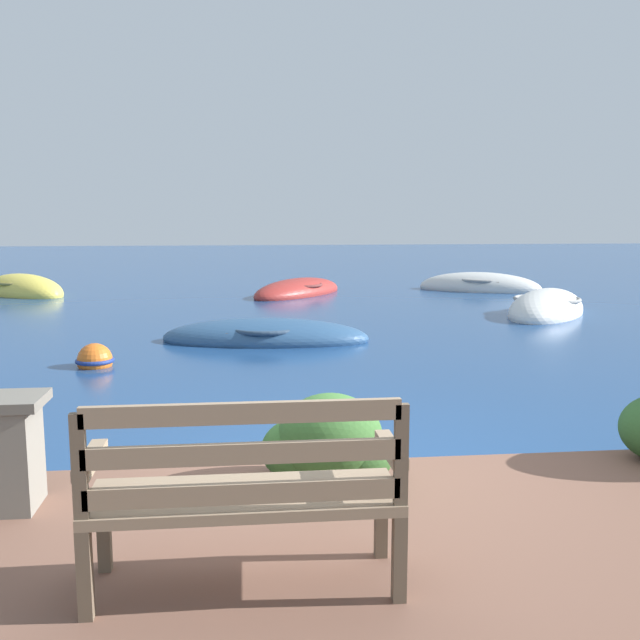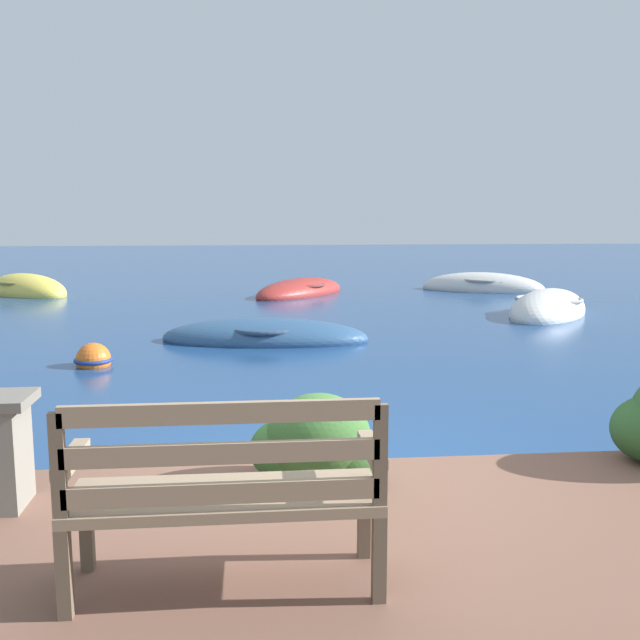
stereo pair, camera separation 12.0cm
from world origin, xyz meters
TOP-DOWN VIEW (x-y plane):
  - ground_plane at (0.00, 0.00)m, footprint 80.00×80.00m
  - park_bench at (-0.65, -1.68)m, footprint 1.42×0.48m
  - hedge_clump_left at (-0.12, -0.38)m, footprint 0.85×0.61m
  - rowboat_nearest at (-0.32, 5.98)m, footprint 3.27×1.58m
  - rowboat_mid at (5.16, 8.31)m, footprint 2.75×3.10m
  - rowboat_far at (0.66, 12.30)m, footprint 2.89×3.23m
  - rowboat_outer at (5.32, 12.74)m, footprint 3.28×2.42m
  - rowboat_distant at (-5.93, 12.97)m, footprint 2.89×2.77m
  - mooring_buoy at (-2.53, 4.40)m, footprint 0.49×0.49m

SIDE VIEW (x-z plane):
  - ground_plane at x=0.00m, z-range 0.00..0.00m
  - rowboat_nearest at x=-0.32m, z-range -0.25..0.36m
  - rowboat_far at x=0.66m, z-range -0.28..0.40m
  - rowboat_outer at x=5.32m, z-range -0.33..0.47m
  - rowboat_mid at x=5.16m, z-range -0.36..0.51m
  - rowboat_distant at x=-5.93m, z-range -0.36..0.51m
  - mooring_buoy at x=-2.53m, z-range -0.14..0.30m
  - hedge_clump_left at x=-0.12m, z-range 0.18..0.76m
  - park_bench at x=-0.65m, z-range 0.24..1.17m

